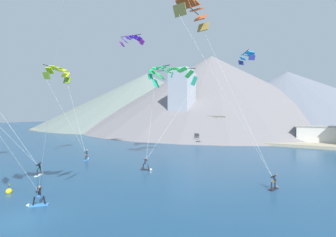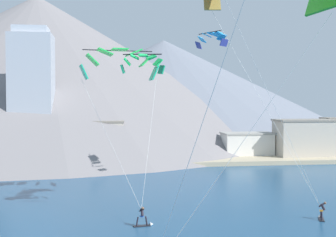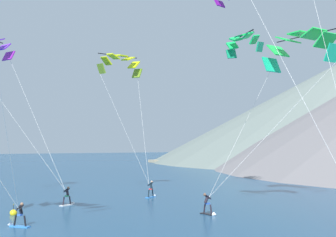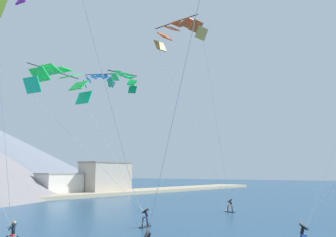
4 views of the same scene
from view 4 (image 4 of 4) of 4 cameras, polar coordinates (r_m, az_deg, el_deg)
kitesurfer_near_trail at (r=47.99m, az=9.29°, el=-13.28°), size 0.99×1.77×1.70m
kitesurfer_far_left at (r=34.77m, az=-3.30°, el=-15.25°), size 1.78×0.77×1.79m
parafoil_kite_near_trail at (r=42.98m, az=1.83°, el=13.03°), size 10.28×6.83×20.15m
parafoil_kite_far_left at (r=42.70m, az=-16.05°, el=5.63°), size 8.47×12.48×14.67m
parafoil_kite_distant_low_drift at (r=37.97m, az=-6.75°, el=5.98°), size 4.13×1.50×1.86m
parafoil_kite_distant_mid_solo at (r=55.50m, az=-10.46°, el=5.89°), size 3.57×4.20×1.92m
shore_building_harbour_front at (r=81.11m, az=-16.23°, el=-9.62°), size 9.07×5.20×4.70m
shore_building_quay_east at (r=93.32m, az=-7.59°, el=-8.85°), size 5.60×4.24×7.27m
shore_building_quay_west at (r=84.90m, az=-9.76°, el=-8.92°), size 10.33×5.80×7.14m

